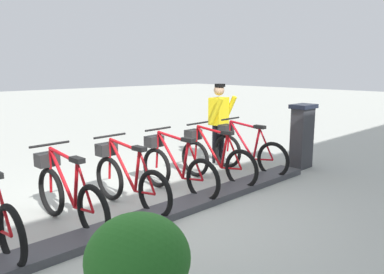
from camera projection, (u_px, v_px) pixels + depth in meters
name	position (u px, v px, depth m)	size (l,w,h in m)	color
ground_plane	(167.00, 215.00, 5.13)	(60.00, 60.00, 0.00)	#B8BBB0
dock_rail_base	(167.00, 212.00, 5.13)	(0.44, 6.23, 0.10)	#47474C
payment_kiosk	(302.00, 135.00, 7.47)	(0.36, 0.52, 1.28)	#38383D
bike_docked_0	(246.00, 150.00, 7.21)	(1.72, 0.54, 1.02)	black
bike_docked_1	(214.00, 158.00, 6.59)	(1.72, 0.54, 1.02)	black
bike_docked_2	(175.00, 167.00, 5.98)	(1.72, 0.54, 1.02)	black
bike_docked_3	(127.00, 179.00, 5.36)	(1.72, 0.54, 1.02)	black
bike_docked_4	(67.00, 193.00, 4.75)	(1.72, 0.54, 1.02)	black
worker_near_rack	(219.00, 120.00, 7.82)	(0.49, 0.67, 1.66)	white
planter_bush	(138.00, 272.00, 2.70)	(0.76, 0.76, 0.97)	#59544C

